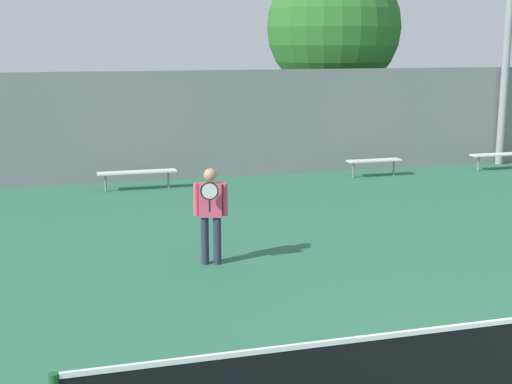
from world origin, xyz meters
TOP-DOWN VIEW (x-y plane):
  - tennis_player at (-2.33, 5.79)m, footprint 0.58×0.47m
  - bench_courtside_near at (-2.82, 12.67)m, footprint 2.08×0.40m
  - bench_courtside_far at (4.03, 12.67)m, footprint 1.61×0.40m
  - bench_by_gate at (8.37, 12.67)m, footprint 2.14×0.40m
  - back_fence at (0.00, 13.85)m, footprint 33.81×0.06m
  - tree_green_tall at (4.10, 16.19)m, footprint 4.37×4.37m

SIDE VIEW (x-z plane):
  - bench_courtside_far at x=4.03m, z-range 0.20..0.70m
  - bench_courtside_near at x=-2.82m, z-range 0.21..0.70m
  - bench_by_gate at x=8.37m, z-range 0.21..0.70m
  - tennis_player at x=-2.33m, z-range 0.13..1.85m
  - back_fence at x=0.00m, z-range 0.00..3.08m
  - tree_green_tall at x=4.10m, z-range 1.05..7.55m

